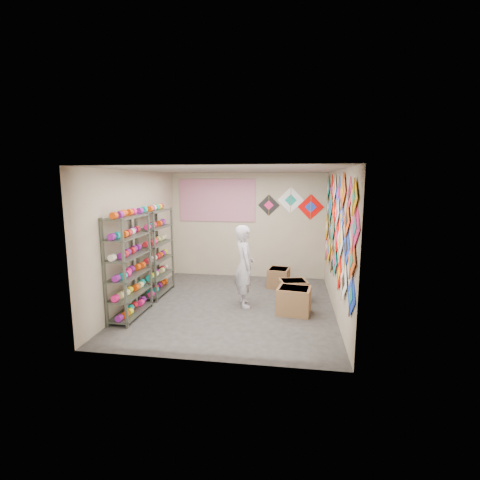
% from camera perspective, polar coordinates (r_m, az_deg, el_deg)
% --- Properties ---
extents(ground, '(4.50, 4.50, 0.00)m').
position_cam_1_polar(ground, '(7.19, -1.17, -10.65)').
color(ground, '#2E2B29').
extents(room_walls, '(4.50, 4.50, 4.50)m').
position_cam_1_polar(room_walls, '(6.80, -1.21, 2.47)').
color(room_walls, tan).
rests_on(room_walls, ground).
extents(shelf_rack_front, '(0.40, 1.10, 1.90)m').
position_cam_1_polar(shelf_rack_front, '(6.67, -17.77, -4.19)').
color(shelf_rack_front, '#4C5147').
rests_on(shelf_rack_front, ground).
extents(shelf_rack_back, '(0.40, 1.10, 1.90)m').
position_cam_1_polar(shelf_rack_back, '(7.83, -13.57, -2.00)').
color(shelf_rack_back, '#4C5147').
rests_on(shelf_rack_back, ground).
extents(string_spools, '(0.12, 2.36, 0.12)m').
position_cam_1_polar(string_spools, '(7.23, -15.54, -2.28)').
color(string_spools, '#FC1779').
rests_on(string_spools, ground).
extents(kite_wall_display, '(0.06, 4.38, 2.07)m').
position_cam_1_polar(kite_wall_display, '(6.82, 15.52, 1.97)').
color(kite_wall_display, blue).
rests_on(kite_wall_display, room_walls).
extents(back_wall_kites, '(1.65, 0.02, 0.83)m').
position_cam_1_polar(back_wall_kites, '(8.90, 8.55, 5.87)').
color(back_wall_kites, black).
rests_on(back_wall_kites, room_walls).
extents(poster, '(2.00, 0.01, 1.10)m').
position_cam_1_polar(poster, '(9.10, -3.81, 6.50)').
color(poster, '#8354B6').
rests_on(poster, room_walls).
extents(shopkeeper, '(0.84, 0.77, 1.64)m').
position_cam_1_polar(shopkeeper, '(6.94, 0.73, -4.29)').
color(shopkeeper, beige).
rests_on(shopkeeper, ground).
extents(carton_a, '(0.67, 0.59, 0.50)m').
position_cam_1_polar(carton_a, '(6.77, 8.83, -9.80)').
color(carton_a, brown).
rests_on(carton_a, ground).
extents(carton_b, '(0.64, 0.57, 0.45)m').
position_cam_1_polar(carton_b, '(7.43, 8.71, -8.24)').
color(carton_b, brown).
rests_on(carton_b, ground).
extents(carton_c, '(0.54, 0.58, 0.45)m').
position_cam_1_polar(carton_c, '(8.36, 6.35, -6.16)').
color(carton_c, brown).
rests_on(carton_c, ground).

